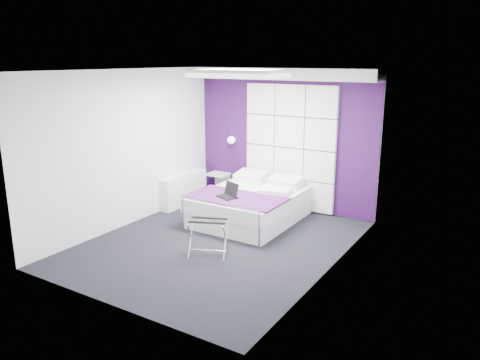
# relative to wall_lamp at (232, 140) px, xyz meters

# --- Properties ---
(floor) EXTENTS (4.40, 4.40, 0.00)m
(floor) POSITION_rel_wall_lamp_xyz_m (1.05, -2.06, -1.22)
(floor) COLOR black
(floor) RESTS_ON ground
(ceiling) EXTENTS (4.40, 4.40, 0.00)m
(ceiling) POSITION_rel_wall_lamp_xyz_m (1.05, -2.06, 1.38)
(ceiling) COLOR white
(ceiling) RESTS_ON wall_back
(wall_back) EXTENTS (3.60, 0.00, 3.60)m
(wall_back) POSITION_rel_wall_lamp_xyz_m (1.05, 0.14, 0.08)
(wall_back) COLOR white
(wall_back) RESTS_ON floor
(wall_left) EXTENTS (0.00, 4.40, 4.40)m
(wall_left) POSITION_rel_wall_lamp_xyz_m (-0.75, -2.06, 0.08)
(wall_left) COLOR white
(wall_left) RESTS_ON floor
(wall_right) EXTENTS (0.00, 4.40, 4.40)m
(wall_right) POSITION_rel_wall_lamp_xyz_m (2.85, -2.06, 0.08)
(wall_right) COLOR white
(wall_right) RESTS_ON floor
(accent_wall) EXTENTS (3.58, 0.02, 2.58)m
(accent_wall) POSITION_rel_wall_lamp_xyz_m (1.05, 0.13, 0.08)
(accent_wall) COLOR #340F43
(accent_wall) RESTS_ON wall_back
(soffit) EXTENTS (3.58, 0.50, 0.20)m
(soffit) POSITION_rel_wall_lamp_xyz_m (1.05, -0.11, 1.28)
(soffit) COLOR white
(soffit) RESTS_ON wall_back
(headboard) EXTENTS (1.80, 0.08, 2.30)m
(headboard) POSITION_rel_wall_lamp_xyz_m (1.20, 0.08, -0.05)
(headboard) COLOR white
(headboard) RESTS_ON wall_back
(skylight) EXTENTS (1.36, 0.86, 0.12)m
(skylight) POSITION_rel_wall_lamp_xyz_m (1.05, -1.46, 1.33)
(skylight) COLOR white
(skylight) RESTS_ON ceiling
(wall_lamp) EXTENTS (0.15, 0.15, 0.15)m
(wall_lamp) POSITION_rel_wall_lamp_xyz_m (0.00, 0.00, 0.00)
(wall_lamp) COLOR white
(wall_lamp) RESTS_ON wall_back
(radiator) EXTENTS (0.22, 1.20, 0.60)m
(radiator) POSITION_rel_wall_lamp_xyz_m (-0.64, -0.76, -0.92)
(radiator) COLOR white
(radiator) RESTS_ON floor
(bed) EXTENTS (1.60, 1.93, 0.68)m
(bed) POSITION_rel_wall_lamp_xyz_m (0.94, -0.89, -0.93)
(bed) COLOR white
(bed) RESTS_ON floor
(nightstand) EXTENTS (0.40, 0.31, 0.04)m
(nightstand) POSITION_rel_wall_lamp_xyz_m (-0.31, -0.04, -0.73)
(nightstand) COLOR white
(nightstand) RESTS_ON wall_back
(luggage_rack) EXTENTS (0.53, 0.39, 0.52)m
(luggage_rack) POSITION_rel_wall_lamp_xyz_m (1.17, -2.48, -0.96)
(luggage_rack) COLOR silver
(luggage_rack) RESTS_ON floor
(laptop) EXTENTS (0.34, 0.24, 0.25)m
(laptop) POSITION_rel_wall_lamp_xyz_m (0.83, -1.42, -0.62)
(laptop) COLOR black
(laptop) RESTS_ON bed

